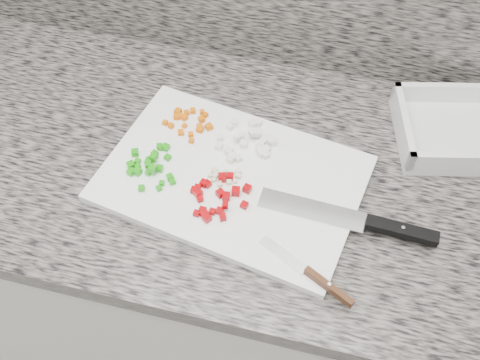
{
  "coord_description": "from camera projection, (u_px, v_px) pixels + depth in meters",
  "views": [
    {
      "loc": [
        0.18,
        0.82,
        1.71
      ],
      "look_at": [
        0.05,
        1.37,
        0.94
      ],
      "focal_mm": 40.0,
      "sensor_mm": 36.0,
      "label": 1
    }
  ],
  "objects": [
    {
      "name": "cutting_board",
      "position": [
        232.0,
        178.0,
        0.99
      ],
      "size": [
        0.52,
        0.39,
        0.02
      ],
      "primitive_type": "cube",
      "rotation": [
        0.0,
        0.0,
        -0.18
      ],
      "color": "white",
      "rests_on": "countertop"
    },
    {
      "name": "tray",
      "position": [
        466.0,
        131.0,
        1.05
      ],
      "size": [
        0.3,
        0.25,
        0.06
      ],
      "rotation": [
        0.0,
        0.0,
        0.22
      ],
      "color": "silver",
      "rests_on": "countertop"
    },
    {
      "name": "garlic_pile",
      "position": [
        224.0,
        176.0,
        0.98
      ],
      "size": [
        0.06,
        0.05,
        0.01
      ],
      "color": "beige",
      "rests_on": "cutting_board"
    },
    {
      "name": "countertop",
      "position": [
        224.0,
        164.0,
        1.05
      ],
      "size": [
        3.96,
        0.64,
        0.04
      ],
      "primitive_type": "cube",
      "color": "#6A645D",
      "rests_on": "cabinet"
    },
    {
      "name": "onion_pile",
      "position": [
        251.0,
        142.0,
        1.02
      ],
      "size": [
        0.12,
        0.12,
        0.02
      ],
      "color": "white",
      "rests_on": "cutting_board"
    },
    {
      "name": "green_pepper_pile",
      "position": [
        150.0,
        165.0,
        0.99
      ],
      "size": [
        0.1,
        0.12,
        0.02
      ],
      "color": "#1C980D",
      "rests_on": "cutting_board"
    },
    {
      "name": "red_pepper_pile",
      "position": [
        217.0,
        196.0,
        0.95
      ],
      "size": [
        0.11,
        0.11,
        0.02
      ],
      "color": "#9E0206",
      "rests_on": "cutting_board"
    },
    {
      "name": "cabinet",
      "position": [
        228.0,
        269.0,
        1.41
      ],
      "size": [
        3.92,
        0.62,
        0.86
      ],
      "primitive_type": "cube",
      "color": "silver",
      "rests_on": "ground"
    },
    {
      "name": "carrot_pile",
      "position": [
        189.0,
        121.0,
        1.06
      ],
      "size": [
        0.1,
        0.09,
        0.01
      ],
      "color": "#D96004",
      "rests_on": "cutting_board"
    },
    {
      "name": "chef_knife",
      "position": [
        370.0,
        223.0,
        0.92
      ],
      "size": [
        0.31,
        0.05,
        0.02
      ],
      "rotation": [
        0.0,
        0.0,
        -0.06
      ],
      "color": "silver",
      "rests_on": "cutting_board"
    },
    {
      "name": "paring_knife",
      "position": [
        317.0,
        278.0,
        0.86
      ],
      "size": [
        0.17,
        0.1,
        0.02
      ],
      "rotation": [
        0.0,
        0.0,
        -0.48
      ],
      "color": "silver",
      "rests_on": "cutting_board"
    }
  ]
}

